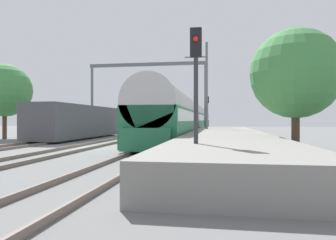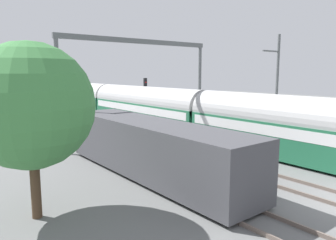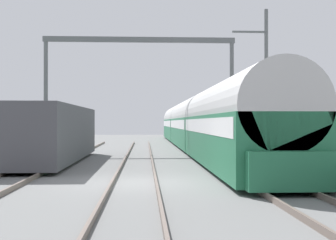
% 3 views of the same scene
% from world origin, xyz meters
% --- Properties ---
extents(ground, '(120.00, 120.00, 0.00)m').
position_xyz_m(ground, '(0.00, 0.00, 0.00)').
color(ground, slate).
extents(track_far_west, '(1.52, 60.00, 0.16)m').
position_xyz_m(track_far_west, '(-4.33, 0.00, 0.08)').
color(track_far_west, '#695B52').
rests_on(track_far_west, ground).
extents(track_west, '(1.52, 60.00, 0.16)m').
position_xyz_m(track_west, '(0.00, 0.00, 0.08)').
color(track_west, '#695B52').
rests_on(track_west, ground).
extents(track_east, '(1.52, 60.00, 0.16)m').
position_xyz_m(track_east, '(4.33, 0.00, 0.08)').
color(track_east, '#695B52').
rests_on(track_east, ground).
extents(passenger_train, '(2.93, 49.20, 3.82)m').
position_xyz_m(passenger_train, '(4.33, 21.39, 1.97)').
color(passenger_train, '#236B47').
rests_on(passenger_train, ground).
extents(freight_car, '(2.80, 13.00, 2.70)m').
position_xyz_m(freight_car, '(-4.33, 8.28, 1.47)').
color(freight_car, '#47474C').
rests_on(freight_car, ground).
extents(person_crossing, '(0.42, 0.47, 1.73)m').
position_xyz_m(person_crossing, '(5.69, 10.86, 1.03)').
color(person_crossing, '#2B2B2B').
rests_on(person_crossing, ground).
extents(railway_signal_far, '(0.36, 0.30, 4.74)m').
position_xyz_m(railway_signal_far, '(6.25, 24.37, 3.05)').
color(railway_signal_far, '#2D2D33').
rests_on(railway_signal_far, ground).
extents(catenary_gantry, '(13.06, 0.28, 7.86)m').
position_xyz_m(catenary_gantry, '(0.00, 15.89, 5.67)').
color(catenary_gantry, '#5B5F61').
rests_on(catenary_gantry, ground).
extents(catenary_pole_east_mid, '(1.90, 0.20, 8.00)m').
position_xyz_m(catenary_pole_east_mid, '(6.68, 8.35, 4.15)').
color(catenary_pole_east_mid, '#5B5F61').
rests_on(catenary_pole_east_mid, ground).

